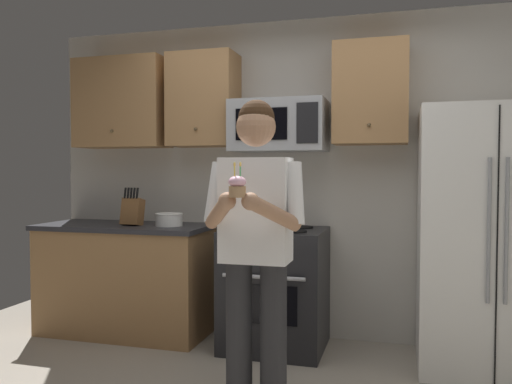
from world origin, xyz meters
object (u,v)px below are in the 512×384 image
(microwave, at_px, (279,126))
(person, at_px, (256,238))
(oven_range, at_px, (275,288))
(cupcake, at_px, (237,186))
(refrigerator, at_px, (487,239))
(knife_block, at_px, (133,211))
(bowl_large_white, at_px, (169,219))

(microwave, height_order, person, microwave)
(oven_range, distance_m, cupcake, 1.66)
(refrigerator, relative_size, knife_block, 5.63)
(oven_range, xyz_separation_m, microwave, (0.00, 0.12, 1.26))
(person, bearing_deg, bowl_large_white, 133.51)
(oven_range, distance_m, microwave, 1.26)
(microwave, distance_m, refrigerator, 1.72)
(refrigerator, height_order, person, refrigerator)
(oven_range, bearing_deg, person, -82.17)
(person, relative_size, cupcake, 10.13)
(cupcake, bearing_deg, oven_range, 96.04)
(oven_range, bearing_deg, bowl_large_white, 179.92)
(microwave, xyz_separation_m, bowl_large_white, (-0.89, -0.12, -0.75))
(refrigerator, bearing_deg, microwave, 173.97)
(oven_range, height_order, bowl_large_white, bowl_large_white)
(refrigerator, xyz_separation_m, bowl_large_white, (-2.39, 0.04, 0.07))
(microwave, relative_size, knife_block, 2.31)
(oven_range, bearing_deg, refrigerator, -1.50)
(bowl_large_white, bearing_deg, oven_range, -0.08)
(person, distance_m, cupcake, 0.44)
(refrigerator, relative_size, bowl_large_white, 7.98)
(refrigerator, bearing_deg, oven_range, 178.50)
(bowl_large_white, bearing_deg, refrigerator, -0.97)
(knife_block, distance_m, cupcake, 1.96)
(microwave, height_order, knife_block, microwave)
(microwave, relative_size, refrigerator, 0.41)
(oven_range, height_order, cupcake, cupcake)
(knife_block, bearing_deg, bowl_large_white, 5.64)
(refrigerator, distance_m, bowl_large_white, 2.39)
(knife_block, bearing_deg, microwave, 7.06)
(person, bearing_deg, microwave, 97.06)
(cupcake, bearing_deg, knife_block, 134.14)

